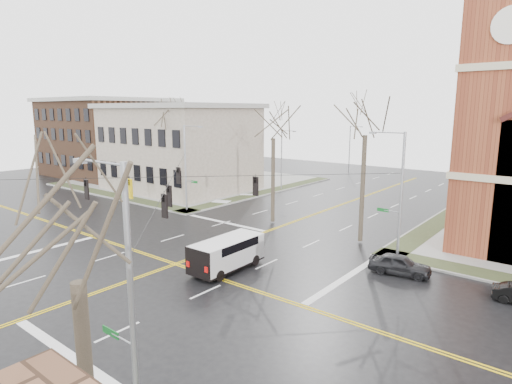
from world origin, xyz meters
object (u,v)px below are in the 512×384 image
Objects in this scene: streetlight_north_a at (282,157)px; tree_ne at (365,128)px; signal_pole_ne at (399,190)px; streetlight_north_b at (350,147)px; tree_se at (77,264)px; signal_pole_nw at (187,165)px; cargo_van at (229,251)px; signal_pole_se at (128,295)px; parked_car_a at (400,264)px; tree_nw_far at (178,122)px; tree_nw_near at (273,133)px.

streetlight_north_a is 24.53m from tree_ne.
streetlight_north_b is (-21.97, 36.50, -0.48)m from signal_pole_ne.
tree_se is (5.39, -26.85, -2.09)m from tree_ne.
signal_pole_nw reaches higher than cargo_van.
streetlight_north_b is 0.62× the size of tree_ne.
signal_pole_ne is at bearing -58.95° from streetlight_north_b.
tree_ne is at bearing 101.36° from tree_se.
signal_pole_se is at bearing -45.45° from signal_pole_nw.
streetlight_north_b is 46.63m from parked_car_a.
streetlight_north_a is at bearing 117.75° from cargo_van.
tree_nw_far is (-18.75, 12.13, 8.07)m from cargo_van.
tree_ne is at bearing 3.69° from signal_pole_nw.
signal_pole_se is 24.86m from tree_ne.
signal_pole_ne is 0.91× the size of tree_se.
streetlight_north_a is 0.62× the size of tree_nw_far.
tree_se is at bearing -58.90° from cargo_van.
signal_pole_nw is at bearing 71.91° from parked_car_a.
streetlight_north_a is 2.02× the size of parked_car_a.
tree_nw_far is 13.84m from tree_nw_near.
cargo_van is 23.74m from tree_nw_far.
tree_nw_far is (-26.53, 25.34, 4.38)m from signal_pole_se.
streetlight_north_b is 0.67× the size of tree_nw_near.
parked_car_a is (23.62, -20.03, -3.79)m from streetlight_north_a.
signal_pole_ne is 1.00× the size of signal_pole_nw.
tree_se is at bearing -52.35° from signal_pole_se.
parked_car_a is (23.62, -40.03, -3.79)m from streetlight_north_b.
signal_pole_nw is at bearing -31.10° from tree_nw_far.
signal_pole_se is 15.77m from cargo_van.
signal_pole_se is at bearing 165.36° from parked_car_a.
signal_pole_se is (22.64, -23.00, 0.00)m from signal_pole_nw.
tree_se is at bearing -44.40° from tree_nw_far.
tree_ne is (23.14, -1.10, -0.03)m from tree_nw_far.
streetlight_north_b is (0.00, 20.00, 0.00)m from streetlight_north_a.
tree_ne is at bearing 159.87° from signal_pole_ne.
signal_pole_nw is 2.27× the size of parked_car_a.
tree_nw_near reaches higher than signal_pole_se.
signal_pole_ne is 1.60× the size of cargo_van.
tree_nw_far is 1.30× the size of tree_se.
cargo_van reaches higher than parked_car_a.
signal_pole_se is 0.91× the size of tree_se.
signal_pole_nw and signal_pole_se have the same top height.
tree_se reaches higher than streetlight_north_b.
signal_pole_se is 0.70× the size of tree_ne.
signal_pole_nw is 35.62m from tree_se.
tree_nw_far is at bearing 177.27° from tree_ne.
signal_pole_ne is at bearing 0.00° from signal_pole_nw.
tree_nw_far is at bearing -107.83° from streetlight_north_a.
streetlight_north_a is at bearing -90.00° from streetlight_north_b.
streetlight_north_a is 17.82m from tree_nw_near.
tree_nw_near is (13.81, -0.50, -0.72)m from tree_nw_far.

